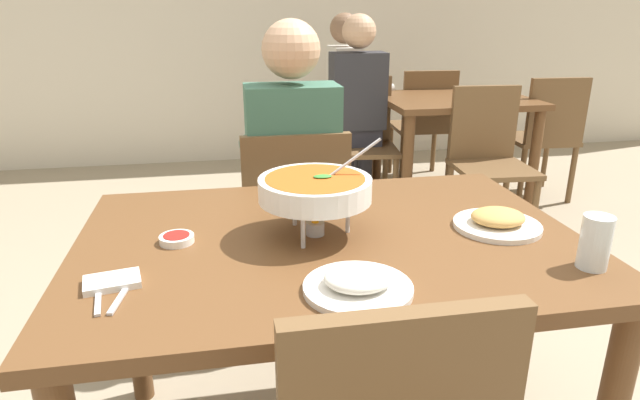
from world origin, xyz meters
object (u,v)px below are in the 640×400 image
object	(u,v)px
chair_bg_corner	(424,120)
chair_bg_window	(546,132)
curry_bowl	(315,189)
chair_bg_right	(488,153)
sauce_dish	(177,239)
appetizer_plate	(497,221)
dining_table_far	(454,117)
patron_bg_left	(349,90)
chair_bg_left	(354,123)
rice_plate	(359,283)
diner_main	(292,164)
patron_bg_middle	(356,101)
chair_diner_main	(294,221)
drink_glass	(595,245)
dining_table_main	(330,271)
chair_bg_middle	(362,135)

from	to	relation	value
chair_bg_corner	chair_bg_window	size ratio (longest dim) A/B	1.00
curry_bowl	chair_bg_right	size ratio (longest dim) A/B	0.37
sauce_dish	chair_bg_right	size ratio (longest dim) A/B	0.10
curry_bowl	appetizer_plate	xyz separation A→B (m)	(0.51, -0.05, -0.11)
dining_table_far	patron_bg_left	xyz separation A→B (m)	(-0.61, 0.58, 0.12)
sauce_dish	chair_bg_window	bearing A→B (deg)	40.99
dining_table_far	chair_bg_corner	xyz separation A→B (m)	(-0.01, 0.51, -0.12)
appetizer_plate	chair_bg_left	size ratio (longest dim) A/B	0.27
rice_plate	chair_bg_right	world-z (taller)	chair_bg_right
dining_table_far	chair_bg_window	world-z (taller)	chair_bg_window
diner_main	appetizer_plate	xyz separation A→B (m)	(0.47, -0.81, 0.04)
curry_bowl	patron_bg_left	distance (m)	2.83
patron_bg_middle	sauce_dish	bearing A→B (deg)	-115.05
appetizer_plate	patron_bg_middle	xyz separation A→B (m)	(0.16, 2.28, -0.04)
rice_plate	chair_bg_window	world-z (taller)	chair_bg_window
chair_diner_main	sauce_dish	world-z (taller)	chair_diner_main
diner_main	drink_glass	bearing A→B (deg)	-62.08
appetizer_plate	chair_bg_left	bearing A→B (deg)	84.56
dining_table_main	chair_diner_main	xyz separation A→B (m)	(-0.00, 0.75, -0.15)
chair_bg_middle	patron_bg_middle	size ratio (longest dim) A/B	0.69
chair_bg_middle	chair_bg_corner	size ratio (longest dim) A/B	1.00
patron_bg_left	sauce_dish	bearing A→B (deg)	-112.11
dining_table_main	patron_bg_left	xyz separation A→B (m)	(0.70, 2.75, 0.09)
drink_glass	dining_table_far	bearing A→B (deg)	73.26
sauce_dish	chair_bg_window	size ratio (longest dim) A/B	0.10
chair_bg_corner	sauce_dish	bearing A→B (deg)	-122.74
rice_plate	patron_bg_left	bearing A→B (deg)	77.13
chair_bg_middle	chair_bg_corner	xyz separation A→B (m)	(0.62, 0.43, 0.00)
dining_table_main	chair_bg_left	xyz separation A→B (m)	(0.73, 2.68, -0.15)
appetizer_plate	patron_bg_middle	size ratio (longest dim) A/B	0.18
chair_diner_main	dining_table_main	bearing A→B (deg)	-90.00
curry_bowl	sauce_dish	xyz separation A→B (m)	(-0.37, 0.01, -0.12)
rice_plate	chair_bg_corner	size ratio (longest dim) A/B	0.27
patron_bg_middle	appetizer_plate	bearing A→B (deg)	-94.11
chair_bg_left	chair_bg_right	bearing A→B (deg)	-60.33
chair_diner_main	patron_bg_left	bearing A→B (deg)	70.65
chair_bg_right	chair_bg_window	distance (m)	0.83
sauce_dish	dining_table_far	distance (m)	2.75
diner_main	patron_bg_middle	bearing A→B (deg)	66.59
curry_bowl	chair_bg_corner	size ratio (longest dim) A/B	0.37
curry_bowl	patron_bg_middle	xyz separation A→B (m)	(0.67, 2.23, -0.15)
chair_bg_left	chair_bg_right	xyz separation A→B (m)	(0.59, -1.03, 0.00)
curry_bowl	rice_plate	world-z (taller)	curry_bowl
rice_plate	diner_main	bearing A→B (deg)	90.16
diner_main	patron_bg_middle	world-z (taller)	same
drink_glass	chair_bg_window	bearing A→B (deg)	59.39
chair_bg_corner	patron_bg_middle	world-z (taller)	patron_bg_middle
chair_bg_right	chair_bg_middle	bearing A→B (deg)	136.44
chair_diner_main	patron_bg_left	xyz separation A→B (m)	(0.70, 2.00, 0.24)
chair_bg_left	dining_table_far	bearing A→B (deg)	-40.74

